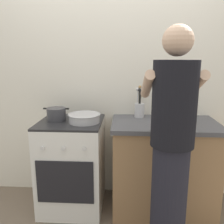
{
  "coord_description": "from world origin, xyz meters",
  "views": [
    {
      "loc": [
        0.18,
        -2.04,
        1.49
      ],
      "look_at": [
        0.05,
        0.12,
        1.0
      ],
      "focal_mm": 38.29,
      "sensor_mm": 36.0,
      "label": 1
    }
  ],
  "objects_px": {
    "mixing_bowl": "(84,118)",
    "spice_bottle": "(168,118)",
    "pot": "(56,114)",
    "utensil_crock": "(139,108)",
    "oil_bottle": "(188,114)",
    "person": "(171,150)",
    "stove_range": "(72,164)"
  },
  "relations": [
    {
      "from": "mixing_bowl",
      "to": "spice_bottle",
      "type": "relative_size",
      "value": 3.59
    },
    {
      "from": "pot",
      "to": "mixing_bowl",
      "type": "xyz_separation_m",
      "value": [
        0.28,
        -0.05,
        -0.02
      ]
    },
    {
      "from": "utensil_crock",
      "to": "oil_bottle",
      "type": "bearing_deg",
      "value": -29.53
    },
    {
      "from": "mixing_bowl",
      "to": "person",
      "type": "bearing_deg",
      "value": -38.04
    },
    {
      "from": "stove_range",
      "to": "mixing_bowl",
      "type": "relative_size",
      "value": 2.96
    },
    {
      "from": "mixing_bowl",
      "to": "oil_bottle",
      "type": "distance_m",
      "value": 0.96
    },
    {
      "from": "utensil_crock",
      "to": "person",
      "type": "relative_size",
      "value": 0.19
    },
    {
      "from": "person",
      "to": "spice_bottle",
      "type": "bearing_deg",
      "value": 83.28
    },
    {
      "from": "pot",
      "to": "oil_bottle",
      "type": "bearing_deg",
      "value": -2.7
    },
    {
      "from": "mixing_bowl",
      "to": "oil_bottle",
      "type": "bearing_deg",
      "value": -0.25
    },
    {
      "from": "mixing_bowl",
      "to": "utensil_crock",
      "type": "xyz_separation_m",
      "value": [
        0.53,
        0.24,
        0.05
      ]
    },
    {
      "from": "spice_bottle",
      "to": "person",
      "type": "bearing_deg",
      "value": -96.72
    },
    {
      "from": "pot",
      "to": "person",
      "type": "height_order",
      "value": "person"
    },
    {
      "from": "stove_range",
      "to": "person",
      "type": "distance_m",
      "value": 1.12
    },
    {
      "from": "oil_bottle",
      "to": "person",
      "type": "xyz_separation_m",
      "value": [
        -0.24,
        -0.55,
        -0.14
      ]
    },
    {
      "from": "person",
      "to": "utensil_crock",
      "type": "bearing_deg",
      "value": 103.06
    },
    {
      "from": "pot",
      "to": "utensil_crock",
      "type": "height_order",
      "value": "utensil_crock"
    },
    {
      "from": "spice_bottle",
      "to": "oil_bottle",
      "type": "bearing_deg",
      "value": -12.99
    },
    {
      "from": "utensil_crock",
      "to": "spice_bottle",
      "type": "relative_size",
      "value": 3.82
    },
    {
      "from": "stove_range",
      "to": "utensil_crock",
      "type": "relative_size",
      "value": 2.78
    },
    {
      "from": "utensil_crock",
      "to": "oil_bottle",
      "type": "xyz_separation_m",
      "value": [
        0.43,
        -0.24,
        0.0
      ]
    },
    {
      "from": "utensil_crock",
      "to": "person",
      "type": "height_order",
      "value": "person"
    },
    {
      "from": "pot",
      "to": "spice_bottle",
      "type": "distance_m",
      "value": 1.06
    },
    {
      "from": "mixing_bowl",
      "to": "spice_bottle",
      "type": "height_order",
      "value": "spice_bottle"
    },
    {
      "from": "stove_range",
      "to": "oil_bottle",
      "type": "relative_size",
      "value": 3.86
    },
    {
      "from": "mixing_bowl",
      "to": "person",
      "type": "relative_size",
      "value": 0.18
    },
    {
      "from": "stove_range",
      "to": "oil_bottle",
      "type": "distance_m",
      "value": 1.22
    },
    {
      "from": "pot",
      "to": "person",
      "type": "distance_m",
      "value": 1.17
    },
    {
      "from": "stove_range",
      "to": "person",
      "type": "xyz_separation_m",
      "value": [
        0.85,
        -0.6,
        0.41
      ]
    },
    {
      "from": "pot",
      "to": "spice_bottle",
      "type": "xyz_separation_m",
      "value": [
        1.06,
        -0.02,
        -0.02
      ]
    },
    {
      "from": "mixing_bowl",
      "to": "utensil_crock",
      "type": "height_order",
      "value": "utensil_crock"
    },
    {
      "from": "utensil_crock",
      "to": "spice_bottle",
      "type": "xyz_separation_m",
      "value": [
        0.25,
        -0.2,
        -0.05
      ]
    }
  ]
}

